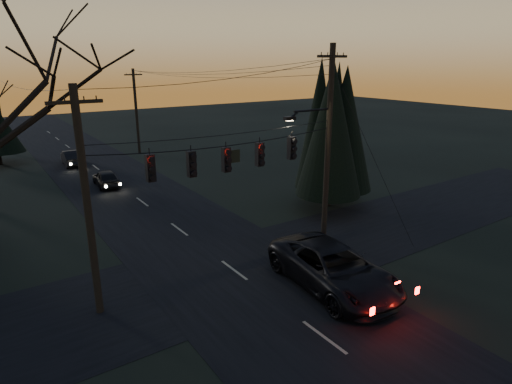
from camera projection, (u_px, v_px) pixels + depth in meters
main_road at (153, 210)px, 27.49m from camera, size 8.00×120.00×0.02m
cross_road at (234, 270)px, 19.59m from camera, size 60.00×7.00×0.02m
utility_pole_right at (323, 243)px, 22.54m from camera, size 5.00×0.30×10.00m
utility_pole_left at (100, 312)px, 16.37m from camera, size 1.80×0.30×8.50m
utility_pole_far_r at (140, 153)px, 44.69m from camera, size 1.80×0.30×8.50m
utility_pole_far_l at (7, 153)px, 44.84m from camera, size 0.30×0.30×8.00m
span_signal_assembly at (227, 158)px, 17.91m from camera, size 11.50×0.44×1.53m
evergreen_right at (332, 130)px, 26.97m from camera, size 4.09×4.09×8.83m
suv_near at (333, 268)px, 17.87m from camera, size 3.59×6.73×1.80m
sedan_oncoming_a at (106, 178)px, 32.56m from camera, size 1.70×3.80×1.27m
sedan_oncoming_b at (72, 158)px, 39.26m from camera, size 1.66×4.26×1.38m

